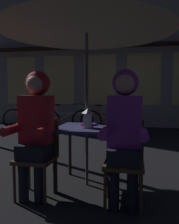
{
  "coord_description": "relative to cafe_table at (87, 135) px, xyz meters",
  "views": [
    {
      "loc": [
        0.58,
        -2.73,
        1.16
      ],
      "look_at": [
        0.0,
        0.17,
        0.91
      ],
      "focal_mm": 36.62,
      "sensor_mm": 36.0,
      "label": 1
    }
  ],
  "objects": [
    {
      "name": "person_left_hooded",
      "position": [
        -0.48,
        -0.43,
        0.21
      ],
      "size": [
        0.45,
        0.56,
        1.4
      ],
      "color": "black",
      "rests_on": "ground_plane"
    },
    {
      "name": "bicycle_nearest",
      "position": [
        -2.7,
        3.89,
        -0.29
      ],
      "size": [
        1.66,
        0.34,
        0.84
      ],
      "color": "black",
      "rests_on": "ground_plane"
    },
    {
      "name": "shopfront_building",
      "position": [
        0.11,
        5.4,
        2.45
      ],
      "size": [
        10.0,
        0.93,
        6.2
      ],
      "color": "#9E9389",
      "rests_on": "ground_plane"
    },
    {
      "name": "chair_left",
      "position": [
        -0.48,
        -0.37,
        -0.15
      ],
      "size": [
        0.4,
        0.4,
        0.87
      ],
      "color": "#513823",
      "rests_on": "ground_plane"
    },
    {
      "name": "ground_plane",
      "position": [
        0.0,
        0.0,
        -0.64
      ],
      "size": [
        60.0,
        60.0,
        0.0
      ],
      "primitive_type": "plane",
      "color": "black"
    },
    {
      "name": "person_right_hooded",
      "position": [
        0.48,
        -0.43,
        0.21
      ],
      "size": [
        0.45,
        0.56,
        1.4
      ],
      "color": "black",
      "rests_on": "ground_plane"
    },
    {
      "name": "patio_umbrella",
      "position": [
        0.0,
        0.0,
        1.42
      ],
      "size": [
        2.1,
        2.1,
        2.31
      ],
      "color": "#4C4C51",
      "rests_on": "ground_plane"
    },
    {
      "name": "book",
      "position": [
        -0.01,
        0.13,
        0.11
      ],
      "size": [
        0.24,
        0.21,
        0.02
      ],
      "primitive_type": "cube",
      "rotation": [
        0.0,
        0.0,
        0.4
      ],
      "color": "#661E7A",
      "rests_on": "cafe_table"
    },
    {
      "name": "bicycle_second",
      "position": [
        -1.46,
        3.78,
        -0.29
      ],
      "size": [
        1.68,
        0.15,
        0.84
      ],
      "color": "black",
      "rests_on": "ground_plane"
    },
    {
      "name": "lantern",
      "position": [
        0.03,
        -0.09,
        0.22
      ],
      "size": [
        0.11,
        0.11,
        0.23
      ],
      "color": "white",
      "rests_on": "cafe_table"
    },
    {
      "name": "cafe_table",
      "position": [
        0.0,
        0.0,
        0.0
      ],
      "size": [
        0.72,
        0.72,
        0.74
      ],
      "color": "navy",
      "rests_on": "ground_plane"
    },
    {
      "name": "chair_right",
      "position": [
        0.48,
        -0.37,
        -0.15
      ],
      "size": [
        0.4,
        0.4,
        0.87
      ],
      "color": "#513823",
      "rests_on": "ground_plane"
    },
    {
      "name": "bicycle_third",
      "position": [
        -0.17,
        3.75,
        -0.29
      ],
      "size": [
        1.68,
        0.11,
        0.84
      ],
      "color": "black",
      "rests_on": "ground_plane"
    }
  ]
}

